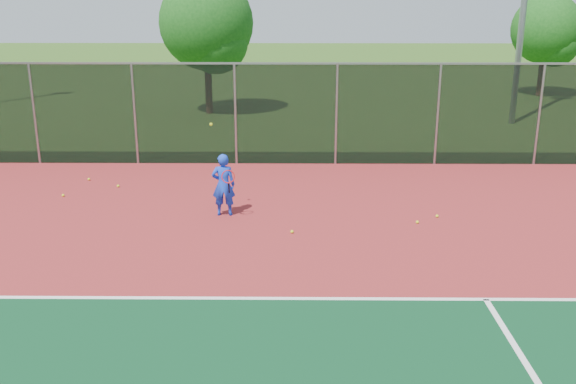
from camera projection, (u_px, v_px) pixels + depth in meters
The scene contains 11 objects.
court_apron at pixel (375, 330), 9.92m from camera, with size 30.00×20.00×0.02m, color maroon.
fence_back at pixel (336, 113), 18.99m from camera, with size 30.00×0.06×3.03m.
tennis_player at pixel (223, 185), 14.77m from camera, with size 0.59×0.60×2.16m.
practice_ball_1 at pixel (437, 216), 14.80m from camera, with size 0.07×0.07×0.07m, color #DCEB1B.
practice_ball_2 at pixel (292, 232), 13.83m from camera, with size 0.07×0.07×0.07m, color #DCEB1B.
practice_ball_3 at pixel (417, 222), 14.41m from camera, with size 0.07×0.07×0.07m, color #DCEB1B.
practice_ball_4 at pixel (118, 186), 17.09m from camera, with size 0.07×0.07×0.07m, color #DCEB1B.
practice_ball_5 at pixel (89, 179), 17.70m from camera, with size 0.07×0.07×0.07m, color #DCEB1B.
practice_ball_6 at pixel (63, 195), 16.30m from camera, with size 0.07×0.07×0.07m, color #DCEB1B.
tree_back_left at pixel (209, 27), 26.49m from camera, with size 3.90×3.90×5.73m.
tree_back_mid at pixel (549, 33), 31.24m from camera, with size 3.37×3.37×4.95m.
Camera 1 is at (-1.26, -6.84, 5.01)m, focal length 40.00 mm.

